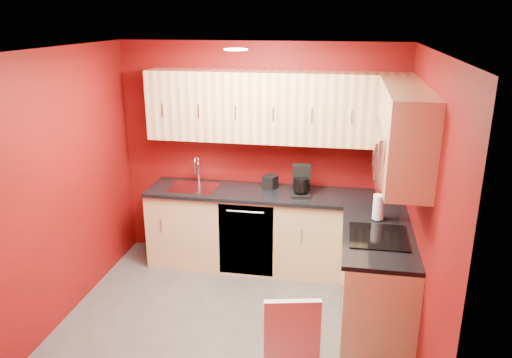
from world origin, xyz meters
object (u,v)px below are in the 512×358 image
(sink, at_px, (194,184))
(napkin_holder, at_px, (270,182))
(microwave, at_px, (399,155))
(coffee_maker, at_px, (301,181))
(paper_towel, at_px, (378,207))

(sink, xyz_separation_m, napkin_holder, (0.85, 0.11, 0.04))
(sink, distance_m, napkin_holder, 0.86)
(microwave, bearing_deg, coffee_maker, 133.20)
(sink, height_order, paper_towel, sink)
(sink, bearing_deg, coffee_maker, -3.05)
(sink, height_order, coffee_maker, sink)
(coffee_maker, relative_size, paper_towel, 1.32)
(sink, xyz_separation_m, coffee_maker, (1.21, -0.06, 0.13))
(microwave, bearing_deg, napkin_holder, 138.08)
(coffee_maker, distance_m, napkin_holder, 0.41)
(microwave, xyz_separation_m, napkin_holder, (-1.24, 1.12, -0.68))
(microwave, xyz_separation_m, paper_towel, (-0.10, 0.41, -0.63))
(sink, bearing_deg, paper_towel, -16.68)
(microwave, xyz_separation_m, sink, (-2.09, 1.00, -0.72))
(paper_towel, bearing_deg, coffee_maker, 145.69)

